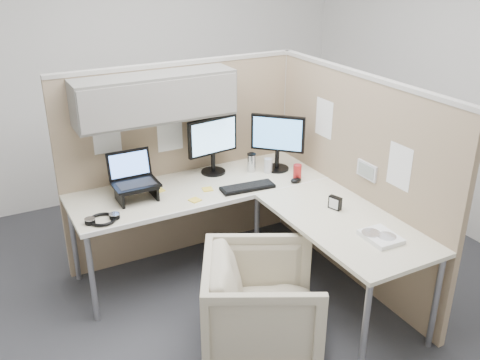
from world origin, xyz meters
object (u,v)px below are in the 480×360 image
desk (251,206)px  keyboard (248,187)px  office_chair (262,299)px  monitor_left (213,141)px

desk → keyboard: size_ratio=4.79×
office_chair → keyboard: keyboard is taller
desk → office_chair: (-0.28, -0.65, -0.32)m
keyboard → monitor_left: bearing=108.3°
office_chair → keyboard: bearing=4.8°
office_chair → monitor_left: 1.42m
keyboard → office_chair: bearing=-107.5°
monitor_left → keyboard: (0.10, -0.41, -0.26)m
monitor_left → keyboard: size_ratio=1.12×
office_chair → monitor_left: monitor_left is taller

